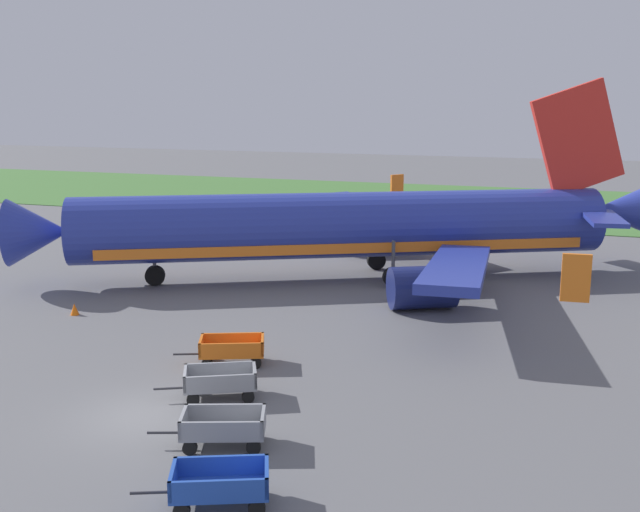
{
  "coord_description": "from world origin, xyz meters",
  "views": [
    {
      "loc": [
        13.0,
        -20.45,
        10.44
      ],
      "look_at": [
        1.79,
        13.48,
        2.8
      ],
      "focal_mm": 42.74,
      "sensor_mm": 36.0,
      "label": 1
    }
  ],
  "objects_px": {
    "baggage_cart_nearest": "(220,484)",
    "baggage_cart_third_in_row": "(220,382)",
    "airplane": "(360,226)",
    "baggage_cart_second_in_row": "(223,427)",
    "baggage_cart_fourth_in_row": "(232,349)",
    "traffic_cone_near_plane": "(75,309)"
  },
  "relations": [
    {
      "from": "baggage_cart_second_in_row",
      "to": "baggage_cart_third_in_row",
      "type": "bearing_deg",
      "value": 116.98
    },
    {
      "from": "airplane",
      "to": "traffic_cone_near_plane",
      "type": "xyz_separation_m",
      "value": [
        -11.06,
        -11.41,
        -2.78
      ]
    },
    {
      "from": "airplane",
      "to": "baggage_cart_second_in_row",
      "type": "relative_size",
      "value": 9.8
    },
    {
      "from": "baggage_cart_second_in_row",
      "to": "baggage_cart_third_in_row",
      "type": "xyz_separation_m",
      "value": [
        -1.71,
        3.35,
        0.0
      ]
    },
    {
      "from": "baggage_cart_third_in_row",
      "to": "traffic_cone_near_plane",
      "type": "distance_m",
      "value": 13.2
    },
    {
      "from": "airplane",
      "to": "baggage_cart_fourth_in_row",
      "type": "bearing_deg",
      "value": -93.72
    },
    {
      "from": "baggage_cart_nearest",
      "to": "baggage_cart_third_in_row",
      "type": "relative_size",
      "value": 1.01
    },
    {
      "from": "traffic_cone_near_plane",
      "to": "airplane",
      "type": "bearing_deg",
      "value": 45.89
    },
    {
      "from": "airplane",
      "to": "baggage_cart_third_in_row",
      "type": "bearing_deg",
      "value": -89.82
    },
    {
      "from": "baggage_cart_third_in_row",
      "to": "traffic_cone_near_plane",
      "type": "height_order",
      "value": "baggage_cart_third_in_row"
    },
    {
      "from": "baggage_cart_nearest",
      "to": "baggage_cart_third_in_row",
      "type": "xyz_separation_m",
      "value": [
        -3.11,
        6.5,
        0.0
      ]
    },
    {
      "from": "airplane",
      "to": "baggage_cart_nearest",
      "type": "bearing_deg",
      "value": -82.79
    },
    {
      "from": "baggage_cart_third_in_row",
      "to": "traffic_cone_near_plane",
      "type": "bearing_deg",
      "value": 147.45
    },
    {
      "from": "baggage_cart_fourth_in_row",
      "to": "baggage_cart_nearest",
      "type": "bearing_deg",
      "value": -66.9
    },
    {
      "from": "baggage_cart_nearest",
      "to": "baggage_cart_fourth_in_row",
      "type": "height_order",
      "value": "same"
    },
    {
      "from": "airplane",
      "to": "baggage_cart_second_in_row",
      "type": "xyz_separation_m",
      "value": [
        1.76,
        -21.87,
        -2.45
      ]
    },
    {
      "from": "baggage_cart_second_in_row",
      "to": "baggage_cart_fourth_in_row",
      "type": "relative_size",
      "value": 1.01
    },
    {
      "from": "baggage_cart_nearest",
      "to": "baggage_cart_third_in_row",
      "type": "distance_m",
      "value": 7.2
    },
    {
      "from": "baggage_cart_second_in_row",
      "to": "baggage_cart_third_in_row",
      "type": "height_order",
      "value": "same"
    },
    {
      "from": "baggage_cart_nearest",
      "to": "traffic_cone_near_plane",
      "type": "distance_m",
      "value": 19.68
    },
    {
      "from": "airplane",
      "to": "baggage_cart_nearest",
      "type": "relative_size",
      "value": 9.88
    },
    {
      "from": "baggage_cart_second_in_row",
      "to": "baggage_cart_third_in_row",
      "type": "relative_size",
      "value": 1.02
    }
  ]
}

